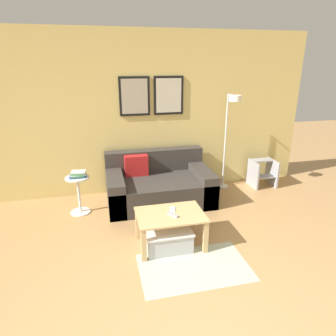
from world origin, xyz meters
TOP-DOWN VIEW (x-y plane):
  - wall_back at (0.00, 3.27)m, footprint 5.60×0.09m
  - area_rug at (0.22, 1.05)m, footprint 1.17×0.72m
  - couch at (0.18, 2.75)m, footprint 1.59×0.98m
  - coffee_table at (0.07, 1.52)m, footprint 0.78×0.55m
  - storage_bin at (0.03, 1.48)m, footprint 0.54×0.43m
  - floor_lamp at (1.38, 2.88)m, footprint 0.21×0.45m
  - side_table at (-1.01, 2.62)m, footprint 0.33×0.33m
  - book_stack at (-0.99, 2.62)m, footprint 0.24×0.19m
  - remote_control at (0.09, 1.47)m, footprint 0.12×0.15m
  - cell_phone at (0.12, 1.61)m, footprint 0.10×0.15m
  - step_stool at (2.08, 2.93)m, footprint 0.40×0.40m

SIDE VIEW (x-z plane):
  - area_rug at x=0.22m, z-range 0.00..0.01m
  - storage_bin at x=0.03m, z-range 0.00..0.25m
  - step_stool at x=2.08m, z-range 0.02..0.48m
  - couch at x=0.18m, z-range -0.11..0.63m
  - coffee_table at x=0.07m, z-range 0.12..0.54m
  - side_table at x=-1.01m, z-range 0.05..0.60m
  - cell_phone at x=0.12m, z-range 0.41..0.42m
  - remote_control at x=0.09m, z-range 0.41..0.43m
  - book_stack at x=-0.99m, z-range 0.55..0.64m
  - floor_lamp at x=1.38m, z-range 0.34..1.93m
  - wall_back at x=0.00m, z-range 0.01..2.56m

